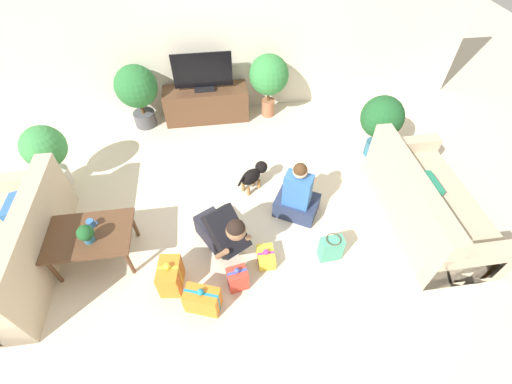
% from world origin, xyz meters
% --- Properties ---
extents(ground_plane, '(16.00, 16.00, 0.00)m').
position_xyz_m(ground_plane, '(0.00, 0.00, 0.00)').
color(ground_plane, beige).
extents(wall_back, '(8.40, 0.06, 2.60)m').
position_xyz_m(wall_back, '(0.00, 2.63, 1.30)').
color(wall_back, beige).
rests_on(wall_back, ground_plane).
extents(sofa_left, '(0.92, 1.88, 0.83)m').
position_xyz_m(sofa_left, '(-2.38, -0.23, 0.29)').
color(sofa_left, '#C6B293').
rests_on(sofa_left, ground_plane).
extents(sofa_right, '(0.92, 1.88, 0.83)m').
position_xyz_m(sofa_right, '(2.38, -0.24, 0.28)').
color(sofa_right, '#C6B293').
rests_on(sofa_right, ground_plane).
extents(coffee_table, '(0.90, 0.63, 0.45)m').
position_xyz_m(coffee_table, '(-1.52, -0.26, 0.40)').
color(coffee_table, brown).
rests_on(coffee_table, ground_plane).
extents(tv_console, '(1.35, 0.45, 0.54)m').
position_xyz_m(tv_console, '(-0.17, 2.33, 0.27)').
color(tv_console, brown).
rests_on(tv_console, ground_plane).
extents(tv, '(0.91, 0.20, 0.59)m').
position_xyz_m(tv, '(-0.17, 2.33, 0.81)').
color(tv, black).
rests_on(tv, tv_console).
extents(potted_plant_back_left, '(0.64, 0.64, 1.03)m').
position_xyz_m(potted_plant_back_left, '(-1.20, 2.28, 0.65)').
color(potted_plant_back_left, '#4C4C51').
rests_on(potted_plant_back_left, ground_plane).
extents(potted_plant_corner_right, '(0.59, 0.59, 0.96)m').
position_xyz_m(potted_plant_corner_right, '(2.24, 1.05, 0.64)').
color(potted_plant_corner_right, '#336B84').
rests_on(potted_plant_corner_right, ground_plane).
extents(potted_plant_back_right, '(0.63, 0.63, 1.05)m').
position_xyz_m(potted_plant_back_right, '(0.85, 2.28, 0.71)').
color(potted_plant_back_right, '#A36042').
rests_on(potted_plant_back_right, ground_plane).
extents(potted_plant_corner_left, '(0.55, 0.55, 0.93)m').
position_xyz_m(potted_plant_corner_left, '(-2.24, 1.06, 0.61)').
color(potted_plant_corner_left, beige).
rests_on(potted_plant_corner_left, ground_plane).
extents(person_kneeling, '(0.65, 0.83, 0.81)m').
position_xyz_m(person_kneeling, '(-0.10, -0.35, 0.36)').
color(person_kneeling, '#23232D').
rests_on(person_kneeling, ground_plane).
extents(person_sitting, '(0.65, 0.62, 0.88)m').
position_xyz_m(person_sitting, '(0.85, 0.08, 0.31)').
color(person_sitting, '#283351').
rests_on(person_sitting, ground_plane).
extents(dog, '(0.45, 0.36, 0.37)m').
position_xyz_m(dog, '(0.39, 0.61, 0.24)').
color(dog, black).
rests_on(dog, ground_plane).
extents(gift_box_a, '(0.24, 0.20, 0.34)m').
position_xyz_m(gift_box_a, '(0.01, -0.84, 0.14)').
color(gift_box_a, red).
rests_on(gift_box_a, ground_plane).
extents(gift_box_b, '(0.19, 0.27, 0.22)m').
position_xyz_m(gift_box_b, '(0.36, -0.57, 0.08)').
color(gift_box_b, yellow).
rests_on(gift_box_b, ground_plane).
extents(gift_box_c, '(0.26, 0.36, 0.42)m').
position_xyz_m(gift_box_c, '(-0.69, -0.72, 0.18)').
color(gift_box_c, orange).
rests_on(gift_box_c, ground_plane).
extents(gift_box_d, '(0.40, 0.31, 0.36)m').
position_xyz_m(gift_box_d, '(-0.37, -1.03, 0.15)').
color(gift_box_d, orange).
rests_on(gift_box_d, ground_plane).
extents(gift_bag_a, '(0.26, 0.17, 0.35)m').
position_xyz_m(gift_bag_a, '(1.10, -0.62, 0.17)').
color(gift_bag_a, '#4CA384').
rests_on(gift_bag_a, ground_plane).
extents(mug, '(0.12, 0.08, 0.09)m').
position_xyz_m(mug, '(-1.50, -0.15, 0.50)').
color(mug, '#386BAD').
rests_on(mug, coffee_table).
extents(tabletop_plant, '(0.17, 0.17, 0.22)m').
position_xyz_m(tabletop_plant, '(-1.49, -0.35, 0.58)').
color(tabletop_plant, '#336B84').
rests_on(tabletop_plant, coffee_table).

